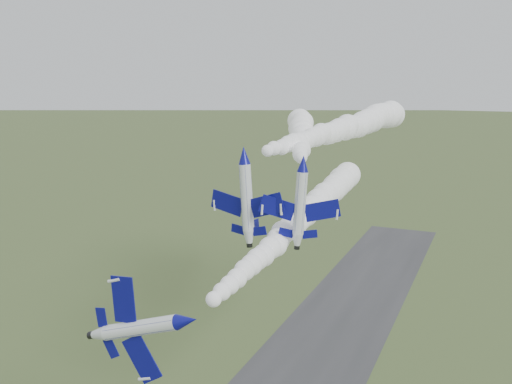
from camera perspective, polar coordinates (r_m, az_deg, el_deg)
jet_lead at (r=59.36m, az=-6.96°, el=-12.70°), size 4.55×14.26×11.30m
smoke_trail_jet_lead at (r=88.26m, az=4.45°, el=-2.73°), size 5.87×61.39×5.08m
jet_pair_left at (r=79.58m, az=-1.26°, el=3.71°), size 12.21×14.48×3.61m
smoke_trail_jet_pair_left at (r=108.65m, az=8.63°, el=6.30°), size 14.72×59.90×5.77m
jet_pair_right at (r=77.01m, az=4.75°, el=2.87°), size 11.05×12.70×3.29m
smoke_trail_jet_pair_right at (r=109.65m, az=4.51°, el=5.75°), size 27.12×57.51×5.53m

